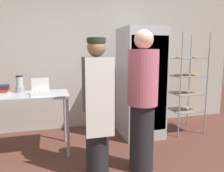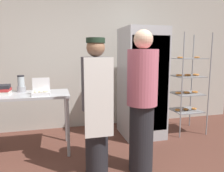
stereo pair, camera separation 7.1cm
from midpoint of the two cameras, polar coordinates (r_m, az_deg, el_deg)
The scene contains 8 objects.
back_wall at distance 4.39m, azimuth -6.35°, elevation 8.35°, with size 6.40×0.12×2.91m, color #B7B2A8.
refrigerator at distance 3.88m, azimuth 6.95°, elevation 0.84°, with size 0.70×0.77×1.90m.
baking_rack at distance 4.27m, azimuth 18.12°, elevation 0.37°, with size 0.56×0.54×1.82m.
prep_counter at distance 3.39m, azimuth -21.65°, elevation -3.76°, with size 1.14×0.64×0.89m.
donut_box at distance 3.18m, azimuth -18.84°, elevation -1.60°, with size 0.24×0.19×0.24m.
blender_pitcher at distance 3.56m, azimuth -23.47°, elevation 0.29°, with size 0.13×0.13×0.25m.
person_baker at distance 2.64m, azimuth -4.70°, elevation -4.92°, with size 0.35×0.37×1.65m.
person_customer at distance 2.70m, azimuth 7.23°, elevation -3.92°, with size 0.37×0.37×1.75m.
Camera 1 is at (-0.77, -2.02, 1.48)m, focal length 35.00 mm.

